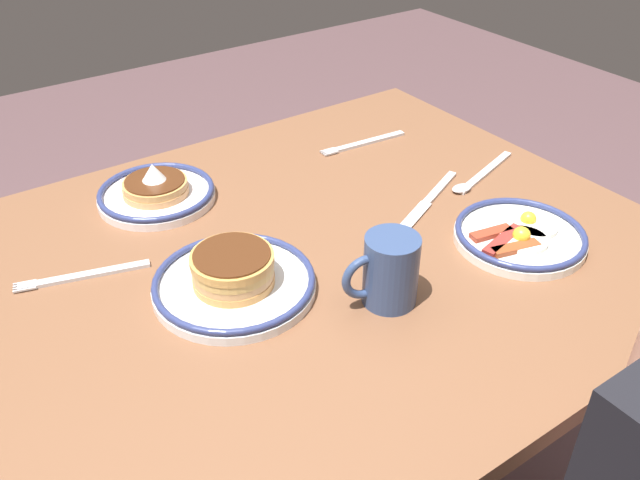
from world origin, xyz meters
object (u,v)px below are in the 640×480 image
Objects in this scene: plate_near_main at (234,278)px; butter_knife at (430,198)px; tea_spoon at (477,178)px; fork_far at (363,143)px; coffee_mug at (389,270)px; fork_near at (82,276)px; plate_far_companion at (520,236)px; plate_center_pancakes at (156,192)px.

plate_near_main is 1.17× the size of butter_knife.
plate_near_main is at bearing 3.47° from tea_spoon.
tea_spoon is (-0.08, 0.24, 0.00)m from fork_far.
butter_knife is (-0.24, -0.17, -0.05)m from coffee_mug.
fork_near is (0.34, -0.30, -0.05)m from coffee_mug.
coffee_mug reaches higher than fork_near.
tea_spoon is at bearing -154.05° from coffee_mug.
plate_far_companion is (-0.43, 0.15, -0.01)m from plate_near_main.
plate_center_pancakes is at bearing -34.52° from butter_knife.
plate_near_main is 0.22m from coffee_mug.
tea_spoon is (-0.12, -0.00, 0.00)m from butter_knife.
plate_center_pancakes is at bearing -141.37° from fork_near.
tea_spoon is at bearing -178.66° from butter_knife.
tea_spoon is at bearing -116.89° from plate_far_companion.
coffee_mug is 0.50m from fork_far.
fork_far is at bearing -91.49° from plate_far_companion.
tea_spoon reaches higher than fork_near.
plate_near_main is 1.18× the size of tea_spoon.
coffee_mug is 0.30m from butter_knife.
tea_spoon is (-0.51, 0.27, -0.01)m from plate_center_pancakes.
plate_far_companion is 1.03× the size of butter_knife.
fork_near is (0.18, 0.14, -0.01)m from plate_center_pancakes.
plate_near_main is at bearing 31.35° from fork_far.
coffee_mug is 0.56× the size of butter_knife.
plate_center_pancakes is 1.06× the size of fork_near.
coffee_mug is at bearing 35.55° from butter_knife.
plate_far_companion reaches higher than fork_near.
plate_near_main is 2.10× the size of coffee_mug.
plate_near_main is 0.41m from butter_knife.
fork_far is at bearing -148.65° from plate_near_main.
butter_knife is at bearing -81.83° from plate_far_companion.
coffee_mug reaches higher than butter_knife.
butter_knife is 1.01× the size of tea_spoon.
plate_center_pancakes is 0.43m from fork_far.
butter_knife is (0.04, 0.24, -0.00)m from fork_far.
plate_center_pancakes is 0.47m from coffee_mug.
plate_near_main is 0.46m from plate_far_companion.
plate_near_main reaches higher than fork_far.
fork_far is at bearing -123.87° from coffee_mug.
fork_near is 0.95× the size of butter_knife.
coffee_mug reaches higher than plate_far_companion.
coffee_mug is at bearing -1.71° from plate_far_companion.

